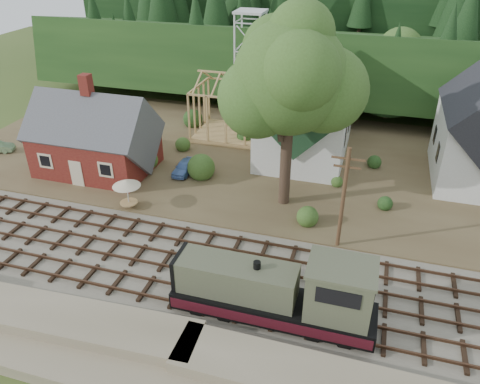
# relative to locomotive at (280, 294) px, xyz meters

# --- Properties ---
(ground) EXTENTS (140.00, 140.00, 0.00)m
(ground) POSITION_rel_locomotive_xyz_m (-4.51, 3.00, -2.08)
(ground) COLOR #384C1E
(ground) RESTS_ON ground
(embankment) EXTENTS (64.00, 5.00, 1.60)m
(embankment) POSITION_rel_locomotive_xyz_m (-4.51, -5.50, -2.08)
(embankment) COLOR #7F7259
(embankment) RESTS_ON ground
(railroad_bed) EXTENTS (64.00, 11.00, 0.16)m
(railroad_bed) POSITION_rel_locomotive_xyz_m (-4.51, 3.00, -2.00)
(railroad_bed) COLOR #726B5B
(railroad_bed) RESTS_ON ground
(village_flat) EXTENTS (64.00, 26.00, 0.30)m
(village_flat) POSITION_rel_locomotive_xyz_m (-4.51, 21.00, -1.93)
(village_flat) COLOR brown
(village_flat) RESTS_ON ground
(hillside) EXTENTS (70.00, 28.96, 12.74)m
(hillside) POSITION_rel_locomotive_xyz_m (-4.51, 45.00, -2.08)
(hillside) COLOR #1E3F19
(hillside) RESTS_ON ground
(ridge) EXTENTS (80.00, 20.00, 12.00)m
(ridge) POSITION_rel_locomotive_xyz_m (-4.51, 61.00, -2.08)
(ridge) COLOR black
(ridge) RESTS_ON ground
(depot) EXTENTS (10.80, 7.41, 9.00)m
(depot) POSITION_rel_locomotive_xyz_m (-20.51, 14.00, 1.13)
(depot) COLOR #5D1515
(depot) RESTS_ON village_flat
(church) EXTENTS (8.40, 15.17, 13.00)m
(church) POSITION_rel_locomotive_xyz_m (-2.51, 22.68, 3.10)
(church) COLOR silver
(church) RESTS_ON village_flat
(timber_frame) EXTENTS (8.20, 6.20, 6.99)m
(timber_frame) POSITION_rel_locomotive_xyz_m (-10.51, 25.00, 1.19)
(timber_frame) COLOR tan
(timber_frame) RESTS_ON village_flat
(lattice_tower) EXTENTS (3.20, 3.20, 12.12)m
(lattice_tower) POSITION_rel_locomotive_xyz_m (-10.51, 31.00, 7.95)
(lattice_tower) COLOR silver
(lattice_tower) RESTS_ON village_flat
(big_tree) EXTENTS (10.90, 8.40, 14.70)m
(big_tree) POSITION_rel_locomotive_xyz_m (-2.34, 13.08, 8.14)
(big_tree) COLOR #38281E
(big_tree) RESTS_ON village_flat
(telegraph_pole_near) EXTENTS (2.20, 0.28, 8.00)m
(telegraph_pole_near) POSITION_rel_locomotive_xyz_m (2.49, 8.20, 2.17)
(telegraph_pole_near) COLOR #4C331E
(telegraph_pole_near) RESTS_ON ground
(locomotive) EXTENTS (11.67, 2.92, 4.68)m
(locomotive) POSITION_rel_locomotive_xyz_m (0.00, 0.00, 0.00)
(locomotive) COLOR black
(locomotive) RESTS_ON railroad_bed
(car_blue) EXTENTS (1.48, 3.54, 1.20)m
(car_blue) POSITION_rel_locomotive_xyz_m (-12.45, 15.47, -1.18)
(car_blue) COLOR #5C83C6
(car_blue) RESTS_ON village_flat
(patio_set) EXTENTS (2.26, 2.26, 2.51)m
(patio_set) POSITION_rel_locomotive_xyz_m (-14.43, 8.50, 0.36)
(patio_set) COLOR silver
(patio_set) RESTS_ON village_flat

